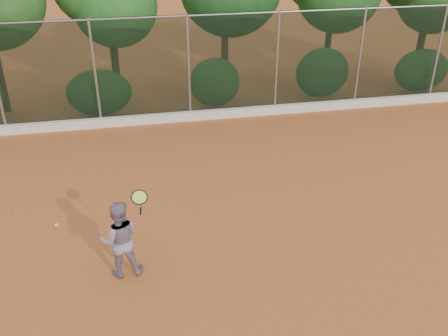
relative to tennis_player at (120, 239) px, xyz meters
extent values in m
plane|color=#AF5929|center=(2.42, 0.71, -0.83)|extent=(80.00, 80.00, 0.00)
cube|color=silver|center=(2.42, 7.53, -0.68)|extent=(24.00, 0.20, 0.30)
imported|color=gray|center=(0.00, 0.00, 0.00)|extent=(0.83, 0.65, 1.66)
cube|color=black|center=(2.42, 7.71, 0.92)|extent=(24.00, 0.01, 3.50)
cylinder|color=gray|center=(2.42, 7.71, 2.62)|extent=(24.00, 0.06, 0.06)
cylinder|color=gray|center=(-0.58, 7.71, 0.92)|extent=(0.09, 0.09, 3.50)
cylinder|color=gray|center=(2.42, 7.71, 0.92)|extent=(0.09, 0.09, 3.50)
cylinder|color=gray|center=(5.42, 7.71, 0.92)|extent=(0.09, 0.09, 3.50)
cylinder|color=gray|center=(8.42, 7.71, 0.92)|extent=(0.09, 0.09, 3.50)
cylinder|color=gray|center=(11.42, 7.71, 0.92)|extent=(0.09, 0.09, 3.50)
cylinder|color=#3E2517|center=(0.02, 10.01, 0.37)|extent=(0.28, 0.28, 2.40)
ellipsoid|color=#205C1F|center=(0.22, 9.91, 2.57)|extent=(2.90, 2.40, 2.80)
cylinder|color=#452B1A|center=(4.02, 9.71, 0.67)|extent=(0.26, 0.26, 3.00)
cylinder|color=#422D19|center=(8.12, 9.91, 0.52)|extent=(0.24, 0.24, 2.70)
cylinder|color=#3E2A17|center=(11.82, 9.51, 0.42)|extent=(0.28, 0.28, 2.50)
ellipsoid|color=#316B28|center=(-0.58, 8.51, 0.02)|extent=(2.20, 1.16, 1.60)
ellipsoid|color=#3A762D|center=(3.42, 8.51, 0.12)|extent=(1.80, 1.04, 1.76)
ellipsoid|color=#336E2A|center=(7.42, 8.51, 0.22)|extent=(2.00, 1.10, 1.84)
ellipsoid|color=#37702B|center=(11.42, 8.51, 0.07)|extent=(2.16, 1.12, 1.64)
cylinder|color=black|center=(0.46, 0.02, 0.59)|extent=(0.05, 0.21, 0.29)
torus|color=black|center=(0.46, -0.04, 0.94)|extent=(0.34, 0.30, 0.20)
cylinder|color=#D3E343|center=(0.46, -0.04, 0.94)|extent=(0.29, 0.25, 0.16)
sphere|color=#DFF537|center=(-1.00, -0.57, 0.87)|extent=(0.06, 0.06, 0.06)
camera|label=1|loc=(0.49, -8.13, 5.90)|focal=40.00mm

